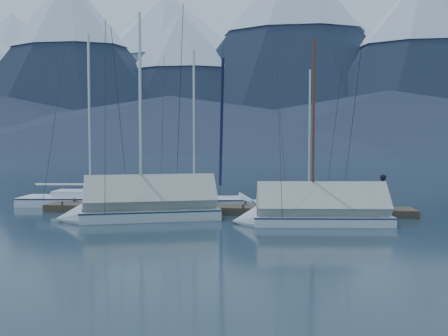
{
  "coord_description": "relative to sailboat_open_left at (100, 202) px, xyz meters",
  "views": [
    {
      "loc": [
        2.81,
        -20.87,
        3.41
      ],
      "look_at": [
        0.0,
        2.0,
        2.2
      ],
      "focal_mm": 38.0,
      "sensor_mm": 36.0,
      "label": 1
    }
  ],
  "objects": [
    {
      "name": "sailboat_covered_far",
      "position": [
        3.5,
        -4.41,
        0.31
      ],
      "size": [
        7.47,
        4.31,
        10.05
      ],
      "color": "silver",
      "rests_on": "ground"
    },
    {
      "name": "sailboat_covered_near",
      "position": [
        11.05,
        -4.68,
        0.25
      ],
      "size": [
        6.8,
        2.92,
        8.61
      ],
      "color": "silver",
      "rests_on": "ground"
    },
    {
      "name": "person",
      "position": [
        14.59,
        -2.17,
        0.97
      ],
      "size": [
        0.6,
        0.7,
        1.62
      ],
      "primitive_type": "imported",
      "rotation": [
        0.0,
        0.0,
        2.01
      ],
      "color": "black",
      "rests_on": "dock"
    },
    {
      "name": "mooring_posts",
      "position": [
        6.59,
        -1.98,
        0.17
      ],
      "size": [
        15.12,
        1.52,
        0.35
      ],
      "color": "#382D23",
      "rests_on": "ground"
    },
    {
      "name": "dock",
      "position": [
        7.09,
        -1.98,
        -0.07
      ],
      "size": [
        18.0,
        1.5,
        0.54
      ],
      "color": "#382D23",
      "rests_on": "ground"
    },
    {
      "name": "mountain_range",
      "position": [
        11.21,
        366.46,
        58.47
      ],
      "size": [
        877.0,
        584.0,
        150.5
      ],
      "color": "#475675",
      "rests_on": "ground"
    },
    {
      "name": "ground",
      "position": [
        7.09,
        -3.98,
        -0.18
      ],
      "size": [
        1000.0,
        1000.0,
        0.0
      ],
      "primitive_type": "plane",
      "color": "#14222F",
      "rests_on": "ground"
    },
    {
      "name": "sailboat_open_mid",
      "position": [
        5.66,
        0.37,
        -0.02
      ],
      "size": [
        7.18,
        3.36,
        9.18
      ],
      "color": "silver",
      "rests_on": "ground"
    },
    {
      "name": "sailboat_open_right",
      "position": [
        11.71,
        0.24,
        -0.04
      ],
      "size": [
        6.21,
        2.93,
        7.92
      ],
      "color": "silver",
      "rests_on": "ground"
    },
    {
      "name": "sailboat_open_left",
      "position": [
        0.0,
        0.0,
        0.0
      ],
      "size": [
        7.93,
        3.34,
        10.24
      ],
      "color": "white",
      "rests_on": "ground"
    }
  ]
}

